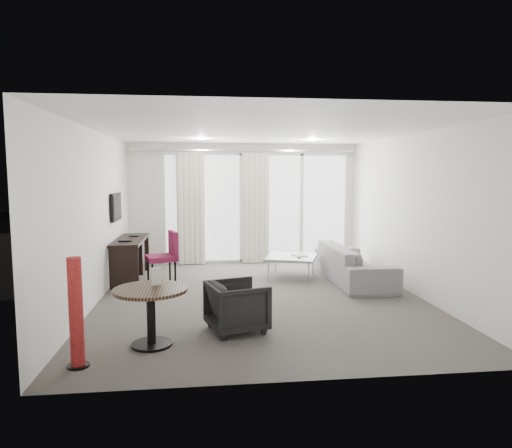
{
  "coord_description": "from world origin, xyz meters",
  "views": [
    {
      "loc": [
        -0.89,
        -7.02,
        1.93
      ],
      "look_at": [
        0.0,
        0.6,
        1.1
      ],
      "focal_mm": 32.0,
      "sensor_mm": 36.0,
      "label": 1
    }
  ],
  "objects": [
    {
      "name": "wall_front",
      "position": [
        0.0,
        -3.0,
        1.3
      ],
      "size": [
        5.0,
        0.0,
        2.6
      ],
      "primitive_type": "cube",
      "color": "silver",
      "rests_on": "ground"
    },
    {
      "name": "sofa",
      "position": [
        1.81,
        0.86,
        0.33
      ],
      "size": [
        0.88,
        2.26,
        0.66
      ],
      "primitive_type": "imported",
      "rotation": [
        0.0,
        0.0,
        1.57
      ],
      "color": "gray",
      "rests_on": "floor"
    },
    {
      "name": "wall_left",
      "position": [
        -2.5,
        0.0,
        1.3
      ],
      "size": [
        0.0,
        6.0,
        2.6
      ],
      "primitive_type": "cube",
      "color": "silver",
      "rests_on": "ground"
    },
    {
      "name": "curtain_left",
      "position": [
        -1.15,
        2.82,
        1.2
      ],
      "size": [
        0.6,
        0.2,
        2.38
      ],
      "primitive_type": null,
      "color": "silver",
      "rests_on": "ground"
    },
    {
      "name": "terrace_slab",
      "position": [
        0.3,
        4.5,
        -0.06
      ],
      "size": [
        5.6,
        3.0,
        0.12
      ],
      "primitive_type": "cube",
      "color": "#4D4D50",
      "rests_on": "ground"
    },
    {
      "name": "remote",
      "position": [
        0.87,
        1.16,
        0.36
      ],
      "size": [
        0.08,
        0.18,
        0.02
      ],
      "primitive_type": null,
      "rotation": [
        0.0,
        0.0,
        -0.16
      ],
      "color": "black",
      "rests_on": "coffee_table"
    },
    {
      "name": "coffee_table",
      "position": [
        0.76,
        1.32,
        0.2
      ],
      "size": [
        1.15,
        1.15,
        0.4
      ],
      "primitive_type": null,
      "rotation": [
        0.0,
        0.0,
        -0.35
      ],
      "color": "gray",
      "rests_on": "floor"
    },
    {
      "name": "menu_card",
      "position": [
        -1.43,
        -1.78,
        0.72
      ],
      "size": [
        0.11,
        0.06,
        0.21
      ],
      "primitive_type": null,
      "rotation": [
        0.0,
        0.0,
        0.41
      ],
      "color": "white",
      "rests_on": "round_table"
    },
    {
      "name": "desk_chair",
      "position": [
        -1.62,
        0.94,
        0.48
      ],
      "size": [
        0.64,
        0.62,
        0.95
      ],
      "primitive_type": null,
      "rotation": [
        0.0,
        0.0,
        0.3
      ],
      "color": "maroon",
      "rests_on": "floor"
    },
    {
      "name": "rattan_table",
      "position": [
        1.85,
        3.87,
        0.25
      ],
      "size": [
        0.6,
        0.6,
        0.49
      ],
      "primitive_type": null,
      "rotation": [
        0.0,
        0.0,
        0.26
      ],
      "color": "#452E20",
      "rests_on": "terrace_slab"
    },
    {
      "name": "round_table",
      "position": [
        -1.49,
        -1.92,
        0.33
      ],
      "size": [
        1.08,
        1.08,
        0.66
      ],
      "primitive_type": null,
      "rotation": [
        0.0,
        0.0,
        -0.39
      ],
      "color": "#322214",
      "rests_on": "floor"
    },
    {
      "name": "balustrade",
      "position": [
        0.3,
        5.95,
        0.5
      ],
      "size": [
        5.5,
        0.06,
        1.05
      ],
      "primitive_type": null,
      "color": "#B2B2B7",
      "rests_on": "terrace_slab"
    },
    {
      "name": "rattan_chair_b",
      "position": [
        2.04,
        4.63,
        0.37
      ],
      "size": [
        0.64,
        0.64,
        0.73
      ],
      "primitive_type": null,
      "rotation": [
        0.0,
        0.0,
        -0.34
      ],
      "color": "#452E20",
      "rests_on": "terrace_slab"
    },
    {
      "name": "downlight_b",
      "position": [
        1.2,
        1.6,
        2.59
      ],
      "size": [
        0.12,
        0.12,
        0.02
      ],
      "primitive_type": "cylinder",
      "color": "#FFE0B2",
      "rests_on": "ceiling"
    },
    {
      "name": "red_lamp",
      "position": [
        -2.16,
        -2.42,
        0.56
      ],
      "size": [
        0.29,
        0.29,
        1.12
      ],
      "primitive_type": "cylinder",
      "rotation": [
        0.0,
        0.0,
        -0.39
      ],
      "color": "maroon",
      "rests_on": "floor"
    },
    {
      "name": "magazine",
      "position": [
        0.92,
        1.35,
        0.36
      ],
      "size": [
        0.3,
        0.34,
        0.02
      ],
      "primitive_type": null,
      "rotation": [
        0.0,
        0.0,
        0.25
      ],
      "color": "gray",
      "rests_on": "coffee_table"
    },
    {
      "name": "desk",
      "position": [
        -2.23,
        1.49,
        0.38
      ],
      "size": [
        0.5,
        1.61,
        0.76
      ],
      "primitive_type": null,
      "color": "black",
      "rests_on": "floor"
    },
    {
      "name": "ceiling",
      "position": [
        0.0,
        0.0,
        2.6
      ],
      "size": [
        5.0,
        6.0,
        0.0
      ],
      "primitive_type": "cube",
      "color": "white",
      "rests_on": "ground"
    },
    {
      "name": "curtain_right",
      "position": [
        0.25,
        2.82,
        1.2
      ],
      "size": [
        0.6,
        0.2,
        2.38
      ],
      "primitive_type": null,
      "color": "silver",
      "rests_on": "ground"
    },
    {
      "name": "downlight_a",
      "position": [
        -0.9,
        1.6,
        2.59
      ],
      "size": [
        0.12,
        0.12,
        0.02
      ],
      "primitive_type": "cylinder",
      "color": "#FFE0B2",
      "rests_on": "ceiling"
    },
    {
      "name": "wall_right",
      "position": [
        2.5,
        0.0,
        1.3
      ],
      "size": [
        0.0,
        6.0,
        2.6
      ],
      "primitive_type": "cube",
      "color": "silver",
      "rests_on": "ground"
    },
    {
      "name": "window_panel",
      "position": [
        0.3,
        2.98,
        1.2
      ],
      "size": [
        4.0,
        0.02,
        2.38
      ],
      "primitive_type": null,
      "color": "white",
      "rests_on": "ground"
    },
    {
      "name": "window_frame",
      "position": [
        0.3,
        2.97,
        1.2
      ],
      "size": [
        4.1,
        0.06,
        2.44
      ],
      "primitive_type": null,
      "color": "white",
      "rests_on": "ground"
    },
    {
      "name": "tub_armchair",
      "position": [
        -0.48,
        -1.54,
        0.31
      ],
      "size": [
        0.84,
        0.83,
        0.62
      ],
      "primitive_type": "imported",
      "rotation": [
        0.0,
        0.0,
        1.85
      ],
      "color": "black",
      "rests_on": "floor"
    },
    {
      "name": "rattan_chair_a",
      "position": [
        1.37,
        4.61,
        0.46
      ],
      "size": [
        0.81,
        0.81,
        0.92
      ],
      "primitive_type": null,
      "rotation": [
        0.0,
        0.0,
        -0.38
      ],
      "color": "#452E20",
      "rests_on": "terrace_slab"
    },
    {
      "name": "tv",
      "position": [
        -2.46,
        1.45,
        1.35
      ],
      "size": [
        0.05,
        0.8,
        0.5
      ],
      "primitive_type": null,
      "color": "black",
      "rests_on": "wall_left"
    },
    {
      "name": "curtain_track",
      "position": [
        0.0,
        2.82,
        2.45
      ],
      "size": [
        4.8,
        0.04,
        0.04
      ],
      "primitive_type": null,
      "color": "#B2B2B7",
      "rests_on": "ceiling"
    },
    {
      "name": "floor",
      "position": [
        0.0,
        0.0,
        0.0
      ],
      "size": [
        5.0,
        6.0,
        0.0
      ],
      "primitive_type": "cube",
      "color": "#4D4843",
      "rests_on": "ground"
    }
  ]
}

